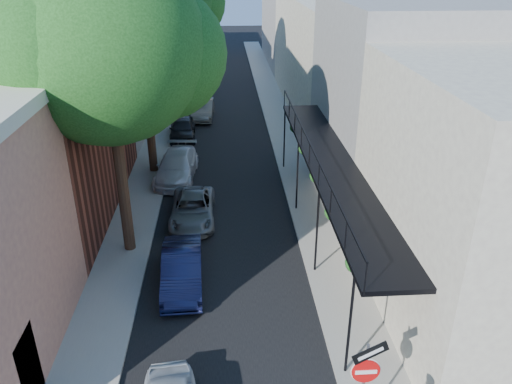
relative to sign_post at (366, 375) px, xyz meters
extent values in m
cube|color=black|center=(-3.16, 29.03, -2.03)|extent=(6.00, 64.00, 0.01)
cube|color=gray|center=(-7.16, 29.03, -1.98)|extent=(2.00, 64.00, 0.12)
cube|color=gray|center=(0.84, 29.03, -1.98)|extent=(2.00, 64.00, 0.12)
cube|color=beige|center=(-8.21, 1.53, -0.84)|extent=(0.10, 1.20, 2.20)
cube|color=gray|center=(-8.18, 13.03, 5.96)|extent=(0.06, 7.00, 4.00)
cube|color=gray|center=(-12.16, 25.03, 2.46)|extent=(8.00, 12.00, 9.00)
cube|color=beige|center=(-12.16, 39.03, 2.96)|extent=(8.00, 16.00, 10.00)
cube|color=tan|center=(-12.16, 53.03, 1.96)|extent=(8.00, 12.00, 8.00)
cube|color=gray|center=(5.84, 14.03, 2.46)|extent=(8.00, 10.00, 9.00)
cube|color=beige|center=(5.84, 29.03, 1.96)|extent=(8.00, 20.00, 8.00)
cube|color=gray|center=(5.84, 47.03, 2.96)|extent=(8.00, 16.00, 10.00)
cube|color=black|center=(1.04, 9.03, 1.46)|extent=(2.00, 16.00, 0.15)
cube|color=black|center=(0.09, 9.03, 2.34)|extent=(0.05, 16.00, 0.05)
cylinder|color=black|center=(0.14, 2.03, -0.23)|extent=(0.08, 0.08, 3.40)
cylinder|color=black|center=(0.14, 17.03, -0.23)|extent=(0.08, 0.08, 3.40)
sphere|color=#163E11|center=(0.44, 3.03, 1.01)|extent=(0.60, 0.60, 0.60)
sphere|color=#163E11|center=(0.44, 9.03, 1.01)|extent=(0.60, 0.60, 0.60)
sphere|color=#163E11|center=(0.44, 15.03, 1.01)|extent=(0.60, 0.60, 0.60)
cylinder|color=red|center=(-0.01, -0.01, 0.11)|extent=(0.66, 0.04, 0.66)
cube|color=white|center=(-0.01, -0.04, 0.11)|extent=(0.50, 0.02, 0.10)
cylinder|color=white|center=(-0.01, 0.01, 0.11)|extent=(0.70, 0.02, 0.70)
cube|color=black|center=(0.04, -0.02, 0.66)|extent=(0.89, 0.15, 0.58)
cube|color=white|center=(0.04, -0.05, 0.66)|extent=(0.60, 0.10, 0.31)
cylinder|color=#332114|center=(-6.96, 9.03, 1.46)|extent=(0.44, 0.44, 7.00)
sphere|color=#163E11|center=(-6.96, 9.03, 5.98)|extent=(6.80, 6.80, 6.80)
sphere|color=#163E11|center=(-5.26, 10.05, 5.48)|extent=(4.76, 4.76, 4.76)
cylinder|color=#332114|center=(-6.96, 17.03, 1.11)|extent=(0.44, 0.44, 6.30)
sphere|color=#163E11|center=(-6.96, 17.03, 5.16)|extent=(6.00, 6.00, 6.00)
sphere|color=#163E11|center=(-5.46, 17.93, 4.66)|extent=(4.20, 4.20, 4.20)
cylinder|color=#332114|center=(-6.96, 26.03, 1.64)|extent=(0.44, 0.44, 7.35)
sphere|color=#163E11|center=(-5.21, 27.08, 5.86)|extent=(4.90, 4.90, 4.90)
imported|color=#111538|center=(-4.70, 6.58, -1.38)|extent=(1.56, 4.02, 1.30)
imported|color=slate|center=(-4.56, 11.36, -1.46)|extent=(1.91, 4.13, 1.15)
imported|color=silver|center=(-5.61, 16.10, -1.35)|extent=(2.25, 4.87, 1.38)
imported|color=black|center=(-5.76, 22.46, -1.36)|extent=(1.80, 4.04, 1.35)
imported|color=#635E53|center=(-4.56, 26.77, -1.37)|extent=(1.59, 4.12, 1.34)
imported|color=#8D959F|center=(-5.34, 32.41, -1.40)|extent=(2.11, 4.57, 1.27)
camera|label=1|loc=(-3.06, -8.30, 8.67)|focal=35.00mm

